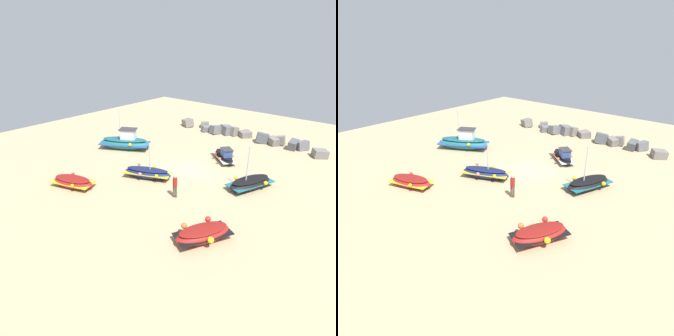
{
  "view_description": "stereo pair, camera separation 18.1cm",
  "coord_description": "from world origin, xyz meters",
  "views": [
    {
      "loc": [
        12.76,
        -17.67,
        10.12
      ],
      "look_at": [
        -0.27,
        -2.46,
        0.9
      ],
      "focal_mm": 30.59,
      "sensor_mm": 36.0,
      "label": 1
    },
    {
      "loc": [
        12.9,
        -17.55,
        10.12
      ],
      "look_at": [
        -0.27,
        -2.46,
        0.9
      ],
      "focal_mm": 30.59,
      "sensor_mm": 36.0,
      "label": 2
    }
  ],
  "objects": [
    {
      "name": "fishing_boat_3",
      "position": [
        -4.74,
        -8.02,
        0.39
      ],
      "size": [
        3.56,
        2.35,
        0.73
      ],
      "rotation": [
        0.0,
        0.0,
        0.33
      ],
      "color": "maroon",
      "rests_on": "ground_plane"
    },
    {
      "name": "fishing_boat_1",
      "position": [
        -7.76,
        -0.2,
        0.68
      ],
      "size": [
        5.26,
        4.03,
        3.89
      ],
      "rotation": [
        0.0,
        0.0,
        0.52
      ],
      "color": "#1E6670",
      "rests_on": "ground_plane"
    },
    {
      "name": "fishing_boat_0",
      "position": [
        5.3,
        0.25,
        0.42
      ],
      "size": [
        2.67,
        3.94,
        3.36
      ],
      "rotation": [
        0.0,
        0.0,
        1.21
      ],
      "color": "black",
      "rests_on": "ground_plane"
    },
    {
      "name": "fishing_boat_2",
      "position": [
        6.02,
        -6.91,
        0.43
      ],
      "size": [
        2.69,
        3.49,
        0.84
      ],
      "rotation": [
        0.0,
        0.0,
        1.1
      ],
      "color": "maroon",
      "rests_on": "ground_plane"
    },
    {
      "name": "ground_plane",
      "position": [
        0.0,
        0.0,
        0.0
      ],
      "size": [
        45.22,
        45.22,
        0.0
      ],
      "primitive_type": "plane",
      "color": "tan"
    },
    {
      "name": "breakwater_rocks",
      "position": [
        -0.44,
        10.37,
        0.42
      ],
      "size": [
        17.01,
        2.99,
        1.29
      ],
      "color": "slate",
      "rests_on": "ground_plane"
    },
    {
      "name": "fishing_boat_4",
      "position": [
        -1.57,
        -3.41,
        0.43
      ],
      "size": [
        4.0,
        2.73,
        2.97
      ],
      "rotation": [
        0.0,
        0.0,
        3.56
      ],
      "color": "navy",
      "rests_on": "ground_plane"
    },
    {
      "name": "person_walking",
      "position": [
        1.96,
        -4.33,
        0.97
      ],
      "size": [
        0.32,
        0.32,
        1.69
      ],
      "rotation": [
        0.0,
        0.0,
        5.16
      ],
      "color": "brown",
      "rests_on": "ground_plane"
    },
    {
      "name": "fishing_boat_5",
      "position": [
        1.21,
        3.51,
        0.43
      ],
      "size": [
        3.35,
        3.07,
        1.31
      ],
      "rotation": [
        0.0,
        0.0,
        5.59
      ],
      "color": "black",
      "rests_on": "ground_plane"
    }
  ]
}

